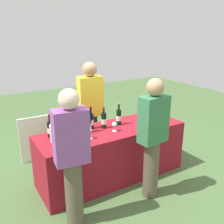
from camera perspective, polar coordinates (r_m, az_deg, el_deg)
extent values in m
plane|color=#476638|center=(3.92, 0.00, -14.11)|extent=(12.00, 12.00, 0.00)
cube|color=maroon|center=(3.73, 0.00, -9.20)|extent=(2.12, 0.71, 0.76)
cylinder|color=black|center=(3.37, -13.69, -3.84)|extent=(0.07, 0.07, 0.21)
cylinder|color=black|center=(3.32, -13.88, -1.46)|extent=(0.03, 0.03, 0.09)
cylinder|color=maroon|center=(3.30, -13.95, -0.60)|extent=(0.03, 0.03, 0.02)
cylinder|color=silver|center=(3.37, -13.67, -4.01)|extent=(0.07, 0.07, 0.07)
cylinder|color=black|center=(3.37, -10.71, -3.69)|extent=(0.07, 0.07, 0.20)
cylinder|color=black|center=(3.32, -10.85, -1.45)|extent=(0.03, 0.03, 0.08)
cylinder|color=gold|center=(3.30, -10.90, -0.71)|extent=(0.03, 0.03, 0.02)
cylinder|color=silver|center=(3.37, -10.70, -3.85)|extent=(0.07, 0.07, 0.07)
cylinder|color=black|center=(3.44, -5.28, -2.95)|extent=(0.07, 0.07, 0.20)
cylinder|color=black|center=(3.39, -5.35, -0.67)|extent=(0.03, 0.03, 0.09)
cylinder|color=gold|center=(3.38, -5.38, 0.14)|extent=(0.03, 0.03, 0.02)
cylinder|color=silver|center=(3.44, -5.28, -3.11)|extent=(0.07, 0.07, 0.07)
cylinder|color=black|center=(3.56, -4.76, -2.07)|extent=(0.08, 0.08, 0.22)
cylinder|color=black|center=(3.51, -4.82, 0.26)|extent=(0.03, 0.03, 0.09)
cylinder|color=maroon|center=(3.50, -4.84, 1.08)|extent=(0.03, 0.03, 0.02)
cylinder|color=silver|center=(3.57, -4.75, -2.23)|extent=(0.08, 0.08, 0.08)
cylinder|color=black|center=(3.57, -1.85, -1.93)|extent=(0.07, 0.07, 0.22)
cylinder|color=black|center=(3.52, -1.87, 0.31)|extent=(0.03, 0.03, 0.07)
cylinder|color=maroon|center=(3.51, -1.88, 0.99)|extent=(0.03, 0.03, 0.02)
cylinder|color=silver|center=(3.57, -1.85, -2.10)|extent=(0.07, 0.07, 0.08)
cylinder|color=black|center=(3.69, 1.52, -1.19)|extent=(0.07, 0.07, 0.23)
cylinder|color=black|center=(3.64, 1.55, 1.14)|extent=(0.03, 0.03, 0.09)
cylinder|color=gold|center=(3.63, 1.55, 1.93)|extent=(0.03, 0.03, 0.02)
cylinder|color=silver|center=(3.70, 1.52, -1.36)|extent=(0.07, 0.07, 0.08)
cylinder|color=black|center=(3.99, 7.41, 0.22)|extent=(0.08, 0.08, 0.23)
cylinder|color=black|center=(3.94, 7.50, 2.44)|extent=(0.03, 0.03, 0.09)
cylinder|color=maroon|center=(3.93, 7.53, 3.16)|extent=(0.03, 0.03, 0.02)
cylinder|color=silver|center=(3.99, 7.40, 0.06)|extent=(0.08, 0.08, 0.08)
cylinder|color=silver|center=(3.21, -9.93, -6.74)|extent=(0.06, 0.06, 0.00)
cylinder|color=silver|center=(3.19, -9.96, -6.20)|extent=(0.01, 0.01, 0.06)
sphere|color=silver|center=(3.17, -10.02, -5.21)|extent=(0.06, 0.06, 0.06)
cylinder|color=silver|center=(3.28, -5.04, -5.96)|extent=(0.06, 0.06, 0.00)
cylinder|color=silver|center=(3.26, -5.06, -5.28)|extent=(0.01, 0.01, 0.08)
sphere|color=silver|center=(3.23, -5.09, -4.19)|extent=(0.06, 0.06, 0.06)
cylinder|color=silver|center=(3.50, 0.55, -4.28)|extent=(0.07, 0.07, 0.00)
cylinder|color=silver|center=(3.48, 0.55, -3.78)|extent=(0.01, 0.01, 0.06)
sphere|color=silver|center=(3.46, 0.56, -2.82)|extent=(0.07, 0.07, 0.07)
cylinder|color=silver|center=(3.81, 9.09, -2.59)|extent=(0.06, 0.06, 0.00)
cylinder|color=silver|center=(3.80, 9.12, -2.12)|extent=(0.01, 0.01, 0.06)
sphere|color=silver|center=(3.77, 9.16, -1.24)|extent=(0.07, 0.07, 0.07)
sphere|color=#590C19|center=(3.78, 9.16, -1.41)|extent=(0.04, 0.04, 0.04)
cylinder|color=silver|center=(3.85, 10.82, -2.48)|extent=(0.07, 0.07, 0.00)
cylinder|color=silver|center=(3.83, 10.85, -1.96)|extent=(0.01, 0.01, 0.07)
sphere|color=silver|center=(3.81, 10.91, -0.99)|extent=(0.08, 0.08, 0.08)
cylinder|color=silver|center=(3.23, -11.99, -4.61)|extent=(0.21, 0.21, 0.22)
cylinder|color=black|center=(4.13, -4.62, -5.99)|extent=(0.20, 0.20, 0.81)
cube|color=yellow|center=(3.90, -4.89, 3.54)|extent=(0.39, 0.25, 0.61)
sphere|color=tan|center=(3.81, -5.05, 9.55)|extent=(0.22, 0.22, 0.22)
cylinder|color=brown|center=(2.94, -8.53, -17.64)|extent=(0.19, 0.19, 0.77)
cube|color=#8C4C99|center=(2.60, -9.22, -5.49)|extent=(0.37, 0.24, 0.58)
sphere|color=beige|center=(2.47, -9.67, 2.89)|extent=(0.21, 0.21, 0.21)
cylinder|color=brown|center=(3.37, 8.72, -12.53)|extent=(0.20, 0.20, 0.77)
cube|color=#337247|center=(3.08, 9.32, -1.65)|extent=(0.37, 0.22, 0.58)
sphere|color=tan|center=(2.97, 9.70, 5.53)|extent=(0.21, 0.21, 0.21)
cube|color=white|center=(4.36, -16.07, -5.71)|extent=(0.62, 0.05, 0.76)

